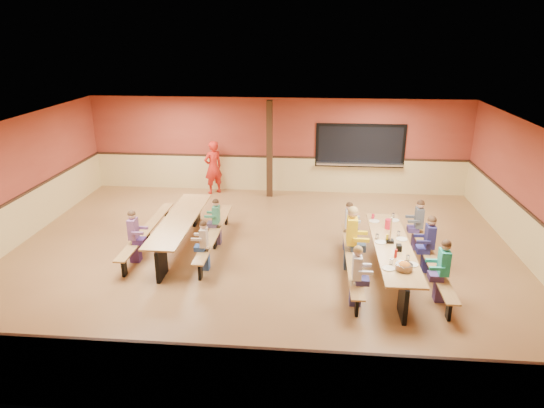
{
  "coord_description": "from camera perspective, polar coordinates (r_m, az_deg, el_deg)",
  "views": [
    {
      "loc": [
        1.16,
        -10.1,
        4.95
      ],
      "look_at": [
        0.23,
        0.45,
        1.15
      ],
      "focal_mm": 32.0,
      "sensor_mm": 36.0,
      "label": 1
    }
  ],
  "objects": [
    {
      "name": "chip_bowl",
      "position": [
        9.41,
        15.28,
        -7.09
      ],
      "size": [
        0.32,
        0.32,
        0.15
      ],
      "primitive_type": null,
      "color": "orange",
      "rests_on": "cafeteria_table_main"
    },
    {
      "name": "ground",
      "position": [
        11.3,
        -1.35,
        -6.22
      ],
      "size": [
        12.0,
        12.0,
        0.0
      ],
      "primitive_type": "plane",
      "color": "brown",
      "rests_on": "ground"
    },
    {
      "name": "seated_child_purple_sec",
      "position": [
        11.28,
        -15.94,
        -3.71
      ],
      "size": [
        0.37,
        0.3,
        1.21
      ],
      "primitive_type": null,
      "color": "#754879",
      "rests_on": "ground"
    },
    {
      "name": "napkin_dispenser",
      "position": [
        10.17,
        14.71,
        -4.99
      ],
      "size": [
        0.1,
        0.14,
        0.13
      ],
      "primitive_type": "cube",
      "color": "black",
      "rests_on": "cafeteria_table_main"
    },
    {
      "name": "standing_woman",
      "position": [
        15.54,
        -6.93,
        4.31
      ],
      "size": [
        0.74,
        0.71,
        1.7
      ],
      "primitive_type": "imported",
      "rotation": [
        0.0,
        0.0,
        3.85
      ],
      "color": "red",
      "rests_on": "ground"
    },
    {
      "name": "seated_child_teal_right",
      "position": [
        9.87,
        19.45,
        -7.46
      ],
      "size": [
        0.39,
        0.32,
        1.25
      ],
      "primitive_type": null,
      "color": "teal",
      "rests_on": "ground"
    },
    {
      "name": "seated_child_grey_left",
      "position": [
        11.62,
        8.97,
        -2.58
      ],
      "size": [
        0.35,
        0.28,
        1.16
      ],
      "primitive_type": null,
      "color": "#B7B7B7",
      "rests_on": "ground"
    },
    {
      "name": "seated_child_tan_sec",
      "position": [
        10.62,
        -7.98,
        -4.89
      ],
      "size": [
        0.32,
        0.26,
        1.11
      ],
      "primitive_type": null,
      "color": "beige",
      "rests_on": "ground"
    },
    {
      "name": "cafeteria_table_second",
      "position": [
        11.8,
        -10.72,
        -2.63
      ],
      "size": [
        1.91,
        3.7,
        0.74
      ],
      "color": "#AD7F45",
      "rests_on": "ground"
    },
    {
      "name": "condiment_mustard",
      "position": [
        10.51,
        13.39,
        -3.92
      ],
      "size": [
        0.06,
        0.06,
        0.17
      ],
      "primitive_type": "cylinder",
      "color": "yellow",
      "rests_on": "cafeteria_table_main"
    },
    {
      "name": "seated_child_white_left",
      "position": [
        9.33,
        9.91,
        -8.35
      ],
      "size": [
        0.36,
        0.3,
        1.2
      ],
      "primitive_type": null,
      "color": "white",
      "rests_on": "ground"
    },
    {
      "name": "structural_post",
      "position": [
        14.96,
        -0.29,
        6.42
      ],
      "size": [
        0.18,
        0.18,
        3.0
      ],
      "primitive_type": "cube",
      "color": "black",
      "rests_on": "ground"
    },
    {
      "name": "seated_adult_yellow",
      "position": [
        10.65,
        9.33,
        -4.01
      ],
      "size": [
        0.47,
        0.38,
        1.41
      ],
      "primitive_type": null,
      "color": "yellow",
      "rests_on": "ground"
    },
    {
      "name": "seated_child_char_right",
      "position": [
        11.97,
        16.84,
        -2.4
      ],
      "size": [
        0.37,
        0.31,
        1.22
      ],
      "primitive_type": null,
      "color": "#4A4E53",
      "rests_on": "ground"
    },
    {
      "name": "table_paddle",
      "position": [
        10.48,
        13.73,
        -3.72
      ],
      "size": [
        0.16,
        0.16,
        0.56
      ],
      "color": "black",
      "rests_on": "cafeteria_table_main"
    },
    {
      "name": "place_settings",
      "position": [
        10.41,
        14.02,
        -4.4
      ],
      "size": [
        0.65,
        3.3,
        0.11
      ],
      "primitive_type": null,
      "color": "beige",
      "rests_on": "cafeteria_table_main"
    },
    {
      "name": "seated_child_green_sec",
      "position": [
        11.83,
        -6.55,
        -2.11
      ],
      "size": [
        0.34,
        0.28,
        1.14
      ],
      "primitive_type": null,
      "color": "#38835E",
      "rests_on": "ground"
    },
    {
      "name": "cafeteria_table_main",
      "position": [
        10.52,
        13.9,
        -5.74
      ],
      "size": [
        1.91,
        3.7,
        0.74
      ],
      "color": "#AD7F45",
      "rests_on": "ground"
    },
    {
      "name": "kitchen_pass_through",
      "position": [
        15.52,
        10.32,
        6.54
      ],
      "size": [
        2.78,
        0.28,
        1.38
      ],
      "color": "black",
      "rests_on": "ground"
    },
    {
      "name": "punch_pitcher",
      "position": [
        11.2,
        13.53,
        -2.31
      ],
      "size": [
        0.16,
        0.16,
        0.22
      ],
      "primitive_type": "cylinder",
      "color": "red",
      "rests_on": "cafeteria_table_main"
    },
    {
      "name": "room_envelope",
      "position": [
        11.02,
        -1.37,
        -2.99
      ],
      "size": [
        12.04,
        10.04,
        3.02
      ],
      "color": "#953B2B",
      "rests_on": "ground"
    },
    {
      "name": "seated_child_navy_right",
      "position": [
        10.92,
        18.0,
        -4.56
      ],
      "size": [
        0.4,
        0.32,
        1.27
      ],
      "primitive_type": null,
      "color": "#201D4C",
      "rests_on": "ground"
    },
    {
      "name": "condiment_ketchup",
      "position": [
        9.86,
        14.35,
        -5.65
      ],
      "size": [
        0.06,
        0.06,
        0.17
      ],
      "primitive_type": "cylinder",
      "color": "#B2140F",
      "rests_on": "cafeteria_table_main"
    }
  ]
}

